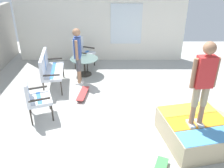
{
  "coord_description": "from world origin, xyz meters",
  "views": [
    {
      "loc": [
        -4.72,
        0.11,
        3.34
      ],
      "look_at": [
        0.36,
        0.11,
        0.7
      ],
      "focal_mm": 38.15,
      "sensor_mm": 36.0,
      "label": 1
    }
  ],
  "objects_px": {
    "person_watching": "(78,53)",
    "skateboard_by_bench": "(83,93)",
    "patio_bench": "(49,67)",
    "patio_chair_near_house": "(81,50)",
    "person_skater": "(203,80)",
    "skate_ramp": "(197,131)",
    "patio_chair_by_wall": "(33,95)",
    "patio_table": "(84,63)"
  },
  "relations": [
    {
      "from": "patio_chair_near_house",
      "to": "skateboard_by_bench",
      "type": "xyz_separation_m",
      "value": [
        -2.06,
        -0.24,
        -0.53
      ]
    },
    {
      "from": "patio_bench",
      "to": "patio_table",
      "type": "relative_size",
      "value": 1.46
    },
    {
      "from": "patio_chair_by_wall",
      "to": "patio_table",
      "type": "xyz_separation_m",
      "value": [
        2.42,
        -0.91,
        -0.21
      ]
    },
    {
      "from": "patio_chair_near_house",
      "to": "skateboard_by_bench",
      "type": "height_order",
      "value": "patio_chair_near_house"
    },
    {
      "from": "skate_ramp",
      "to": "patio_chair_near_house",
      "type": "relative_size",
      "value": 2.07
    },
    {
      "from": "skate_ramp",
      "to": "patio_chair_by_wall",
      "type": "xyz_separation_m",
      "value": [
        0.82,
        3.53,
        0.36
      ]
    },
    {
      "from": "patio_table",
      "to": "person_skater",
      "type": "relative_size",
      "value": 0.54
    },
    {
      "from": "patio_chair_near_house",
      "to": "skateboard_by_bench",
      "type": "relative_size",
      "value": 1.25
    },
    {
      "from": "skateboard_by_bench",
      "to": "skate_ramp",
      "type": "bearing_deg",
      "value": -125.79
    },
    {
      "from": "patio_chair_near_house",
      "to": "patio_chair_by_wall",
      "type": "distance_m",
      "value": 3.16
    },
    {
      "from": "patio_chair_by_wall",
      "to": "skateboard_by_bench",
      "type": "height_order",
      "value": "patio_chair_by_wall"
    },
    {
      "from": "patio_bench",
      "to": "skateboard_by_bench",
      "type": "distance_m",
      "value": 1.28
    },
    {
      "from": "person_watching",
      "to": "skateboard_by_bench",
      "type": "height_order",
      "value": "person_watching"
    },
    {
      "from": "person_skater",
      "to": "skateboard_by_bench",
      "type": "height_order",
      "value": "person_skater"
    },
    {
      "from": "patio_bench",
      "to": "patio_chair_by_wall",
      "type": "xyz_separation_m",
      "value": [
        -1.59,
        -0.02,
        -0.0
      ]
    },
    {
      "from": "patio_chair_near_house",
      "to": "patio_table",
      "type": "relative_size",
      "value": 1.13
    },
    {
      "from": "patio_chair_near_house",
      "to": "skateboard_by_bench",
      "type": "bearing_deg",
      "value": -173.39
    },
    {
      "from": "patio_table",
      "to": "person_skater",
      "type": "height_order",
      "value": "person_skater"
    },
    {
      "from": "patio_bench",
      "to": "person_skater",
      "type": "xyz_separation_m",
      "value": [
        -2.54,
        -3.42,
        0.86
      ]
    },
    {
      "from": "person_skater",
      "to": "skate_ramp",
      "type": "bearing_deg",
      "value": -45.52
    },
    {
      "from": "patio_table",
      "to": "skateboard_by_bench",
      "type": "xyz_separation_m",
      "value": [
        -1.41,
        -0.08,
        -0.32
      ]
    },
    {
      "from": "patio_chair_by_wall",
      "to": "person_skater",
      "type": "xyz_separation_m",
      "value": [
        -0.94,
        -3.41,
        0.86
      ]
    },
    {
      "from": "patio_table",
      "to": "patio_chair_by_wall",
      "type": "bearing_deg",
      "value": 159.41
    },
    {
      "from": "person_watching",
      "to": "skate_ramp",
      "type": "bearing_deg",
      "value": -134.11
    },
    {
      "from": "patio_chair_near_house",
      "to": "patio_chair_by_wall",
      "type": "bearing_deg",
      "value": 166.21
    },
    {
      "from": "person_watching",
      "to": "skateboard_by_bench",
      "type": "relative_size",
      "value": 2.06
    },
    {
      "from": "patio_chair_by_wall",
      "to": "skate_ramp",
      "type": "bearing_deg",
      "value": -103.09
    },
    {
      "from": "patio_chair_by_wall",
      "to": "person_skater",
      "type": "relative_size",
      "value": 0.61
    },
    {
      "from": "patio_chair_near_house",
      "to": "patio_table",
      "type": "bearing_deg",
      "value": -166.54
    },
    {
      "from": "patio_chair_by_wall",
      "to": "patio_table",
      "type": "height_order",
      "value": "patio_chair_by_wall"
    },
    {
      "from": "patio_chair_by_wall",
      "to": "skateboard_by_bench",
      "type": "xyz_separation_m",
      "value": [
        1.01,
        -0.99,
        -0.53
      ]
    },
    {
      "from": "person_watching",
      "to": "person_skater",
      "type": "height_order",
      "value": "person_skater"
    },
    {
      "from": "patio_chair_near_house",
      "to": "patio_table",
      "type": "height_order",
      "value": "patio_chair_near_house"
    },
    {
      "from": "skateboard_by_bench",
      "to": "patio_bench",
      "type": "bearing_deg",
      "value": 59.96
    },
    {
      "from": "skate_ramp",
      "to": "person_watching",
      "type": "distance_m",
      "value": 3.86
    },
    {
      "from": "patio_bench",
      "to": "person_watching",
      "type": "relative_size",
      "value": 0.78
    },
    {
      "from": "patio_chair_near_house",
      "to": "skateboard_by_bench",
      "type": "distance_m",
      "value": 2.14
    },
    {
      "from": "patio_chair_by_wall",
      "to": "person_skater",
      "type": "distance_m",
      "value": 3.64
    },
    {
      "from": "patio_chair_near_house",
      "to": "person_watching",
      "type": "bearing_deg",
      "value": -177.46
    },
    {
      "from": "person_skater",
      "to": "skateboard_by_bench",
      "type": "relative_size",
      "value": 2.04
    },
    {
      "from": "patio_table",
      "to": "skateboard_by_bench",
      "type": "bearing_deg",
      "value": -176.63
    },
    {
      "from": "patio_bench",
      "to": "person_watching",
      "type": "xyz_separation_m",
      "value": [
        0.22,
        -0.83,
        0.37
      ]
    }
  ]
}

